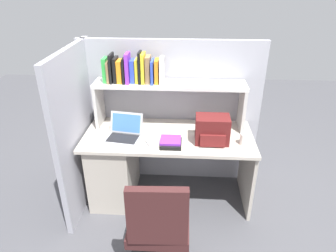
{
  "coord_description": "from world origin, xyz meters",
  "views": [
    {
      "loc": [
        0.15,
        -2.52,
        2.11
      ],
      "look_at": [
        0.0,
        -0.05,
        0.85
      ],
      "focal_mm": 32.36,
      "sensor_mm": 36.0,
      "label": 1
    }
  ],
  "objects_px": {
    "office_chair": "(159,235)",
    "backpack": "(212,130)",
    "laptop": "(124,133)",
    "computer_mouse": "(150,142)",
    "paper_cup": "(244,139)"
  },
  "relations": [
    {
      "from": "computer_mouse",
      "to": "backpack",
      "type": "bearing_deg",
      "value": -16.58
    },
    {
      "from": "computer_mouse",
      "to": "paper_cup",
      "type": "bearing_deg",
      "value": -21.31
    },
    {
      "from": "office_chair",
      "to": "backpack",
      "type": "bearing_deg",
      "value": -119.37
    },
    {
      "from": "laptop",
      "to": "office_chair",
      "type": "bearing_deg",
      "value": -64.82
    },
    {
      "from": "paper_cup",
      "to": "office_chair",
      "type": "bearing_deg",
      "value": -131.81
    },
    {
      "from": "laptop",
      "to": "paper_cup",
      "type": "distance_m",
      "value": 1.09
    },
    {
      "from": "laptop",
      "to": "backpack",
      "type": "bearing_deg",
      "value": -1.73
    },
    {
      "from": "computer_mouse",
      "to": "office_chair",
      "type": "relative_size",
      "value": 0.11
    },
    {
      "from": "paper_cup",
      "to": "office_chair",
      "type": "xyz_separation_m",
      "value": [
        -0.7,
        -0.78,
        -0.39
      ]
    },
    {
      "from": "backpack",
      "to": "paper_cup",
      "type": "bearing_deg",
      "value": -5.94
    },
    {
      "from": "laptop",
      "to": "backpack",
      "type": "relative_size",
      "value": 1.15
    },
    {
      "from": "laptop",
      "to": "paper_cup",
      "type": "xyz_separation_m",
      "value": [
        1.09,
        -0.05,
        0.0
      ]
    },
    {
      "from": "paper_cup",
      "to": "office_chair",
      "type": "distance_m",
      "value": 1.12
    },
    {
      "from": "office_chair",
      "to": "laptop",
      "type": "bearing_deg",
      "value": -67.22
    },
    {
      "from": "computer_mouse",
      "to": "paper_cup",
      "type": "relative_size",
      "value": 0.99
    }
  ]
}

